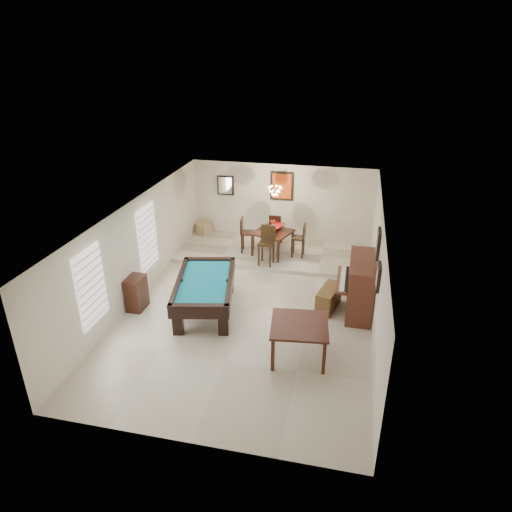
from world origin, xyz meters
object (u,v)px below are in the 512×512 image
at_px(pool_table, 205,296).
at_px(chandelier, 275,188).
at_px(dining_chair_west, 248,235).
at_px(corner_bench, 204,228).
at_px(dining_chair_east, 298,240).
at_px(apothecary_chest, 136,293).
at_px(upright_piano, 354,285).
at_px(square_table, 299,340).
at_px(piano_bench, 329,298).
at_px(dining_table, 273,241).
at_px(dining_chair_south, 266,246).
at_px(dining_chair_north, 276,229).
at_px(flower_vase, 273,224).

distance_m(pool_table, chandelier, 4.18).
xyz_separation_m(dining_chair_west, corner_bench, (-1.80, 1.12, -0.35)).
distance_m(dining_chair_west, dining_chair_east, 1.59).
relative_size(pool_table, apothecary_chest, 2.89).
bearing_deg(upright_piano, square_table, -115.88).
distance_m(upright_piano, dining_chair_east, 3.16).
relative_size(pool_table, piano_bench, 2.52).
relative_size(dining_table, dining_chair_west, 0.95).
bearing_deg(apothecary_chest, dining_chair_south, 47.37).
bearing_deg(dining_chair_west, piano_bench, -140.32).
bearing_deg(apothecary_chest, pool_table, 8.56).
relative_size(square_table, upright_piano, 0.70).
bearing_deg(dining_chair_east, square_table, 8.25).
xyz_separation_m(dining_chair_south, dining_chair_east, (0.84, 0.78, -0.06)).
bearing_deg(corner_bench, chandelier, -20.09).
height_order(square_table, dining_chair_north, dining_chair_north).
bearing_deg(square_table, dining_chair_west, 115.21).
bearing_deg(flower_vase, piano_bench, -54.02).
distance_m(pool_table, flower_vase, 3.70).
xyz_separation_m(apothecary_chest, dining_chair_north, (2.73, 4.49, 0.21)).
relative_size(flower_vase, dining_chair_south, 0.23).
bearing_deg(apothecary_chest, dining_chair_west, 62.07).
distance_m(square_table, flower_vase, 5.08).
bearing_deg(corner_bench, dining_chair_east, -18.05).
height_order(apothecary_chest, dining_chair_south, dining_chair_south).
bearing_deg(apothecary_chest, flower_vase, 53.52).
height_order(pool_table, dining_chair_east, dining_chair_east).
bearing_deg(piano_bench, corner_bench, 140.18).
bearing_deg(piano_bench, apothecary_chest, -167.29).
bearing_deg(piano_bench, square_table, -102.38).
distance_m(square_table, dining_table, 5.04).
xyz_separation_m(dining_table, flower_vase, (0.00, 0.00, 0.57)).
bearing_deg(chandelier, pool_table, -106.30).
bearing_deg(upright_piano, chandelier, 132.03).
bearing_deg(apothecary_chest, corner_bench, 87.99).
bearing_deg(pool_table, square_table, -39.96).
height_order(pool_table, dining_chair_north, dining_chair_north).
bearing_deg(corner_bench, square_table, -55.54).
height_order(dining_table, chandelier, chandelier).
distance_m(dining_chair_east, chandelier, 1.75).
distance_m(dining_table, corner_bench, 2.83).
relative_size(dining_table, dining_chair_south, 0.89).
bearing_deg(dining_chair_north, pool_table, 77.72).
distance_m(apothecary_chest, corner_bench, 4.84).
bearing_deg(flower_vase, apothecary_chest, -126.48).
xyz_separation_m(pool_table, upright_piano, (3.57, 0.84, 0.28)).
relative_size(dining_chair_south, chandelier, 1.96).
bearing_deg(dining_table, dining_chair_east, 0.10).
bearing_deg(corner_bench, apothecary_chest, -92.01).
relative_size(upright_piano, dining_chair_east, 1.60).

